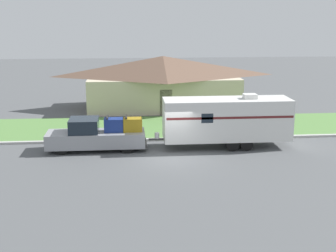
{
  "coord_description": "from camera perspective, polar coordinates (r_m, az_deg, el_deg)",
  "views": [
    {
      "loc": [
        -2.5,
        -25.61,
        8.17
      ],
      "look_at": [
        -0.09,
        1.95,
        1.4
      ],
      "focal_mm": 50.0,
      "sensor_mm": 36.0,
      "label": 1
    }
  ],
  "objects": [
    {
      "name": "house_across_street",
      "position": [
        40.69,
        -0.62,
        5.49
      ],
      "size": [
        13.74,
        6.93,
        4.49
      ],
      "color": "beige",
      "rests_on": "ground_plane"
    },
    {
      "name": "curb_strip",
      "position": [
        30.56,
        -0.12,
        -1.62
      ],
      "size": [
        80.0,
        0.3,
        0.14
      ],
      "color": "#ADADA8",
      "rests_on": "ground_plane"
    },
    {
      "name": "travel_trailer",
      "position": [
        28.94,
        7.18,
        0.85
      ],
      "size": [
        8.7,
        2.23,
        3.3
      ],
      "color": "black",
      "rests_on": "ground_plane"
    },
    {
      "name": "lawn_strip",
      "position": [
        34.1,
        -0.64,
        -0.09
      ],
      "size": [
        80.0,
        7.0,
        0.03
      ],
      "color": "#568442",
      "rests_on": "ground_plane"
    },
    {
      "name": "mailbox",
      "position": [
        32.37,
        10.83,
        0.6
      ],
      "size": [
        0.48,
        0.2,
        1.22
      ],
      "color": "brown",
      "rests_on": "ground_plane"
    },
    {
      "name": "ground_plane",
      "position": [
        27.0,
        0.56,
        -3.87
      ],
      "size": [
        120.0,
        120.0,
        0.0
      ],
      "primitive_type": "plane",
      "color": "#515456"
    },
    {
      "name": "pickup_truck",
      "position": [
        28.57,
        -8.68,
        -1.14
      ],
      "size": [
        6.0,
        1.95,
        2.06
      ],
      "color": "black",
      "rests_on": "ground_plane"
    }
  ]
}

